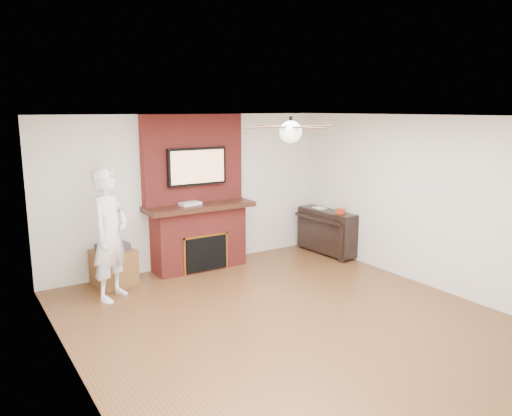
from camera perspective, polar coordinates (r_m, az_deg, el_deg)
room_shell at (r=5.96m, az=3.84°, el=-1.68°), size 5.36×5.86×2.86m
fireplace at (r=8.16m, az=-6.78°, el=-0.02°), size 1.78×0.64×2.50m
tv at (r=8.01m, az=-6.75°, el=4.73°), size 1.00×0.08×0.60m
ceiling_fan at (r=5.81m, az=3.98°, el=8.77°), size 1.21×1.21×0.31m
person at (r=7.05m, az=-16.32°, el=-2.94°), size 0.79×0.77×1.81m
side_table at (r=7.79m, az=-15.94°, el=-6.31°), size 0.63×0.63×0.63m
piano at (r=9.07m, az=8.11°, el=-2.58°), size 0.52×1.24×0.89m
cable_box at (r=7.98m, az=-7.55°, el=0.51°), size 0.36×0.24×0.05m
candle_orange at (r=8.13m, az=-7.16°, el=-6.91°), size 0.07×0.07×0.11m
candle_cream at (r=8.25m, az=-5.10°, el=-6.56°), size 0.07×0.07×0.12m
candle_blue at (r=8.35m, az=-4.38°, el=-6.47°), size 0.06×0.06×0.08m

